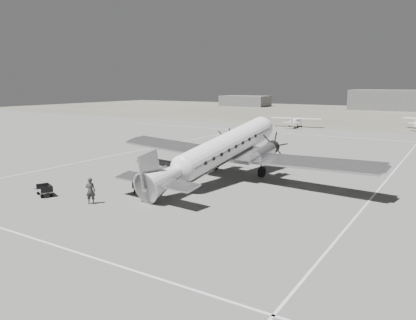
% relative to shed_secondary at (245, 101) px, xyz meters
% --- Properties ---
extents(ground, '(260.00, 260.00, 0.00)m').
position_rel_shed_secondary_xyz_m(ground, '(55.00, -115.00, -2.00)').
color(ground, slate).
rests_on(ground, ground).
extents(taxi_line_near, '(60.00, 0.15, 0.01)m').
position_rel_shed_secondary_xyz_m(taxi_line_near, '(55.00, -129.00, -1.99)').
color(taxi_line_near, silver).
rests_on(taxi_line_near, ground).
extents(taxi_line_right, '(0.15, 80.00, 0.01)m').
position_rel_shed_secondary_xyz_m(taxi_line_right, '(67.00, -115.00, -1.99)').
color(taxi_line_right, silver).
rests_on(taxi_line_right, ground).
extents(taxi_line_left, '(0.15, 60.00, 0.01)m').
position_rel_shed_secondary_xyz_m(taxi_line_left, '(37.00, -105.00, -1.99)').
color(taxi_line_left, silver).
rests_on(taxi_line_left, ground).
extents(taxi_line_horizon, '(90.00, 0.15, 0.01)m').
position_rel_shed_secondary_xyz_m(taxi_line_horizon, '(55.00, -75.00, -1.99)').
color(taxi_line_horizon, silver).
rests_on(taxi_line_horizon, ground).
extents(grass_infield, '(260.00, 90.00, 0.01)m').
position_rel_shed_secondary_xyz_m(grass_infield, '(55.00, -20.00, -2.00)').
color(grass_infield, '#6A6759').
rests_on(grass_infield, ground).
extents(shed_secondary, '(18.00, 10.00, 4.00)m').
position_rel_shed_secondary_xyz_m(shed_secondary, '(0.00, 0.00, 0.00)').
color(shed_secondary, slate).
rests_on(shed_secondary, ground).
extents(dc3_airliner, '(28.74, 21.25, 5.16)m').
position_rel_shed_secondary_xyz_m(dc3_airliner, '(54.45, -111.61, 0.58)').
color(dc3_airliner, '#BABABC').
rests_on(dc3_airliner, ground).
extents(light_plane_left, '(11.17, 9.62, 2.07)m').
position_rel_shed_secondary_xyz_m(light_plane_left, '(44.04, -64.33, -0.96)').
color(light_plane_left, white).
rests_on(light_plane_left, ground).
extents(baggage_cart_near, '(2.06, 2.00, 0.95)m').
position_rel_shed_secondary_xyz_m(baggage_cart_near, '(51.17, -118.19, -1.52)').
color(baggage_cart_near, slate).
rests_on(baggage_cart_near, ground).
extents(baggage_cart_far, '(1.82, 1.58, 0.86)m').
position_rel_shed_secondary_xyz_m(baggage_cart_far, '(45.55, -123.08, -1.57)').
color(baggage_cart_far, slate).
rests_on(baggage_cart_far, ground).
extents(ground_crew, '(0.84, 0.75, 1.92)m').
position_rel_shed_secondary_xyz_m(ground_crew, '(50.14, -122.61, -1.04)').
color(ground_crew, '#313131').
rests_on(ground_crew, ground).
extents(ramp_agent, '(0.79, 0.96, 1.83)m').
position_rel_shed_secondary_xyz_m(ramp_agent, '(51.19, -117.99, -1.09)').
color(ramp_agent, '#AEAEAC').
rests_on(ramp_agent, ground).
extents(passenger, '(0.56, 0.77, 1.46)m').
position_rel_shed_secondary_xyz_m(passenger, '(51.38, -115.89, -1.27)').
color(passenger, silver).
rests_on(passenger, ground).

